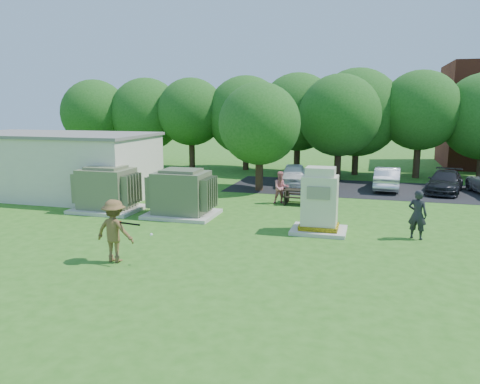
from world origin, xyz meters
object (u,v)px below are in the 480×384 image
(transformer_left, at_px, (107,190))
(person_by_generator, at_px, (417,215))
(person_at_picnic, at_px, (281,188))
(car_dark, at_px, (445,182))
(generator_cabinet, at_px, (320,204))
(batter, at_px, (114,231))
(car_silver_a, at_px, (387,178))
(picnic_table, at_px, (301,195))
(transformer_right, at_px, (182,194))
(car_white, at_px, (294,175))

(transformer_left, bearing_deg, person_by_generator, -4.32)
(person_at_picnic, bearing_deg, car_dark, 10.92)
(generator_cabinet, height_order, batter, generator_cabinet)
(batter, bearing_deg, person_at_picnic, -104.42)
(car_silver_a, xyz_separation_m, car_dark, (3.07, -0.09, -0.05))
(transformer_left, distance_m, car_silver_a, 15.60)
(picnic_table, bearing_deg, car_silver_a, 52.18)
(car_dark, bearing_deg, generator_cabinet, -106.29)
(transformer_left, relative_size, person_by_generator, 1.65)
(person_at_picnic, distance_m, car_silver_a, 7.57)
(person_at_picnic, bearing_deg, generator_cabinet, -85.88)
(picnic_table, bearing_deg, transformer_right, -140.13)
(person_at_picnic, relative_size, car_dark, 0.39)
(picnic_table, height_order, person_at_picnic, person_at_picnic)
(transformer_left, relative_size, car_dark, 0.72)
(batter, distance_m, car_white, 15.82)
(person_at_picnic, distance_m, car_white, 5.59)
(batter, xyz_separation_m, car_white, (3.01, 15.53, -0.34))
(person_by_generator, xyz_separation_m, car_white, (-6.24, 10.31, -0.27))
(batter, height_order, person_at_picnic, batter)
(generator_cabinet, distance_m, person_at_picnic, 5.36)
(person_by_generator, bearing_deg, car_white, -39.92)
(car_white, bearing_deg, picnic_table, -83.15)
(transformer_right, bearing_deg, person_at_picnic, 45.17)
(person_at_picnic, height_order, car_silver_a, person_at_picnic)
(transformer_right, distance_m, picnic_table, 6.11)
(person_by_generator, distance_m, car_white, 12.06)
(car_silver_a, relative_size, car_dark, 0.95)
(transformer_left, xyz_separation_m, car_white, (7.10, 9.31, -0.33))
(transformer_left, height_order, batter, transformer_left)
(generator_cabinet, xyz_separation_m, picnic_table, (-1.44, 4.95, -0.66))
(generator_cabinet, distance_m, person_by_generator, 3.53)
(picnic_table, xyz_separation_m, person_by_generator, (4.96, -4.91, 0.47))
(car_dark, bearing_deg, car_white, -167.61)
(person_by_generator, bearing_deg, car_dark, -83.66)
(generator_cabinet, height_order, person_at_picnic, generator_cabinet)
(transformer_right, distance_m, generator_cabinet, 6.20)
(transformer_right, bearing_deg, car_white, 69.95)
(transformer_right, bearing_deg, person_by_generator, -5.97)
(picnic_table, distance_m, car_white, 5.55)
(transformer_right, relative_size, car_dark, 0.72)
(transformer_right, distance_m, car_silver_a, 12.81)
(batter, bearing_deg, car_silver_a, -114.61)
(person_by_generator, distance_m, car_dark, 10.44)
(transformer_left, relative_size, batter, 1.52)
(transformer_left, height_order, generator_cabinet, generator_cabinet)
(batter, height_order, car_silver_a, batter)
(car_silver_a, bearing_deg, picnic_table, 55.38)
(car_dark, bearing_deg, car_silver_a, -168.44)
(generator_cabinet, height_order, car_white, generator_cabinet)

